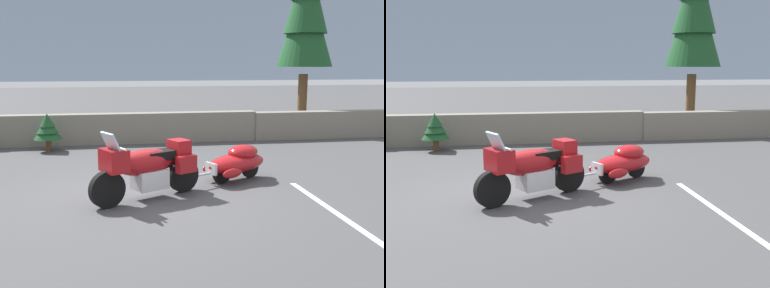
{
  "view_description": "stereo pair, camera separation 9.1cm",
  "coord_description": "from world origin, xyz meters",
  "views": [
    {
      "loc": [
        -0.44,
        -8.39,
        2.5
      ],
      "look_at": [
        1.07,
        0.63,
        0.85
      ],
      "focal_mm": 42.09,
      "sensor_mm": 36.0,
      "label": 1
    },
    {
      "loc": [
        -0.35,
        -8.41,
        2.5
      ],
      "look_at": [
        1.07,
        0.63,
        0.85
      ],
      "focal_mm": 42.09,
      "sensor_mm": 36.0,
      "label": 2
    }
  ],
  "objects": [
    {
      "name": "ground_plane",
      "position": [
        0.0,
        0.0,
        0.0
      ],
      "size": [
        80.0,
        80.0,
        0.0
      ],
      "primitive_type": "plane",
      "color": "#424244"
    },
    {
      "name": "stone_guard_wall",
      "position": [
        -0.58,
        5.74,
        0.47
      ],
      "size": [
        24.0,
        0.58,
        0.95
      ],
      "color": "slate",
      "rests_on": "ground"
    },
    {
      "name": "distant_ridgeline",
      "position": [
        0.0,
        95.76,
        8.0
      ],
      "size": [
        240.0,
        80.0,
        16.0
      ],
      "primitive_type": "cube",
      "color": "#8C9EB7",
      "rests_on": "ground"
    },
    {
      "name": "touring_motorcycle",
      "position": [
        0.08,
        -0.3,
        0.62
      ],
      "size": [
        2.1,
        1.38,
        1.33
      ],
      "color": "black",
      "rests_on": "ground"
    },
    {
      "name": "car_shaped_trailer",
      "position": [
        2.08,
        0.76,
        0.41
      ],
      "size": [
        2.11,
        1.36,
        0.76
      ],
      "color": "black",
      "rests_on": "ground"
    },
    {
      "name": "pine_tree_tall",
      "position": [
        6.49,
        7.68,
        4.53
      ],
      "size": [
        2.05,
        2.05,
        7.24
      ],
      "color": "brown",
      "rests_on": "ground"
    },
    {
      "name": "pine_sapling_near",
      "position": [
        -2.4,
        4.8,
        0.68
      ],
      "size": [
        0.78,
        0.78,
        1.09
      ],
      "color": "brown",
      "rests_on": "ground"
    },
    {
      "name": "parking_stripe_marker",
      "position": [
        3.17,
        -1.5,
        0.0
      ],
      "size": [
        0.12,
        3.6,
        0.01
      ],
      "primitive_type": "cube",
      "color": "silver",
      "rests_on": "ground"
    }
  ]
}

